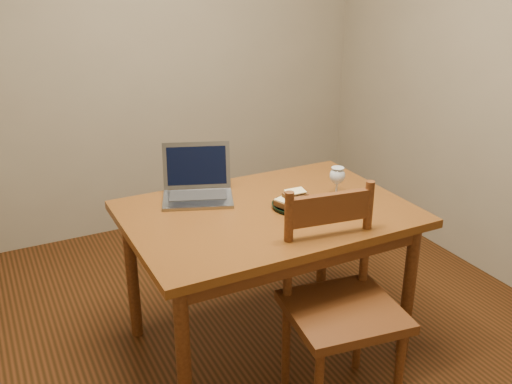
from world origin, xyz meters
name	(u,v)px	position (x,y,z in m)	size (l,w,h in m)	color
floor	(254,341)	(0.00, 0.00, -0.01)	(3.20, 3.20, 0.02)	black
back_wall	(144,43)	(0.00, 1.61, 1.30)	(3.20, 0.02, 2.60)	gray
table	(268,227)	(0.05, -0.05, 0.65)	(1.30, 0.90, 0.74)	#482A0C
chair	(341,296)	(0.14, -0.53, 0.52)	(0.51, 0.49, 0.48)	#3A1D0C
plate	(295,205)	(0.18, -0.08, 0.75)	(0.22, 0.22, 0.02)	black
sandwich_cheese	(288,200)	(0.14, -0.07, 0.78)	(0.12, 0.07, 0.04)	#381E0C
sandwich_tomato	(305,199)	(0.22, -0.09, 0.78)	(0.11, 0.07, 0.03)	#381E0C
sandwich_top	(295,195)	(0.18, -0.07, 0.80)	(0.11, 0.06, 0.03)	#381E0C
milk_glass	(337,181)	(0.43, -0.05, 0.81)	(0.08, 0.08, 0.15)	white
laptop	(197,183)	(-0.17, 0.27, 0.80)	(0.42, 0.40, 0.24)	slate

